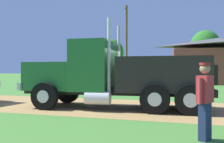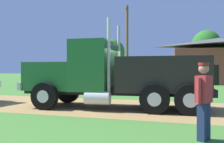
{
  "view_description": "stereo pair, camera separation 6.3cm",
  "coord_description": "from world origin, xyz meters",
  "px_view_note": "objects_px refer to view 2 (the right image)",
  "views": [
    {
      "loc": [
        3.53,
        -10.84,
        1.62
      ],
      "look_at": [
        0.01,
        0.29,
        1.56
      ],
      "focal_mm": 41.11,
      "sensor_mm": 36.0,
      "label": 1
    },
    {
      "loc": [
        3.59,
        -10.82,
        1.62
      ],
      "look_at": [
        0.01,
        0.29,
        1.56
      ],
      "focal_mm": 41.11,
      "sensor_mm": 36.0,
      "label": 2
    }
  ],
  "objects_px": {
    "shed_building": "(219,62)",
    "utility_pole_near": "(127,43)",
    "truck_foreground_white": "(117,76)",
    "visitor_walking_mid": "(204,98)"
  },
  "relations": [
    {
      "from": "visitor_walking_mid",
      "to": "utility_pole_near",
      "type": "relative_size",
      "value": 0.2
    },
    {
      "from": "shed_building",
      "to": "truck_foreground_white",
      "type": "bearing_deg",
      "value": -104.71
    },
    {
      "from": "truck_foreground_white",
      "to": "shed_building",
      "type": "distance_m",
      "value": 23.66
    },
    {
      "from": "truck_foreground_white",
      "to": "shed_building",
      "type": "xyz_separation_m",
      "value": [
        6.0,
        22.85,
        1.29
      ]
    },
    {
      "from": "truck_foreground_white",
      "to": "utility_pole_near",
      "type": "height_order",
      "value": "utility_pole_near"
    },
    {
      "from": "truck_foreground_white",
      "to": "utility_pole_near",
      "type": "distance_m",
      "value": 18.17
    },
    {
      "from": "shed_building",
      "to": "utility_pole_near",
      "type": "xyz_separation_m",
      "value": [
        -10.02,
        -5.45,
        2.05
      ]
    },
    {
      "from": "visitor_walking_mid",
      "to": "truck_foreground_white",
      "type": "bearing_deg",
      "value": 128.3
    },
    {
      "from": "utility_pole_near",
      "to": "visitor_walking_mid",
      "type": "bearing_deg",
      "value": -71.17
    },
    {
      "from": "shed_building",
      "to": "utility_pole_near",
      "type": "distance_m",
      "value": 11.59
    }
  ]
}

